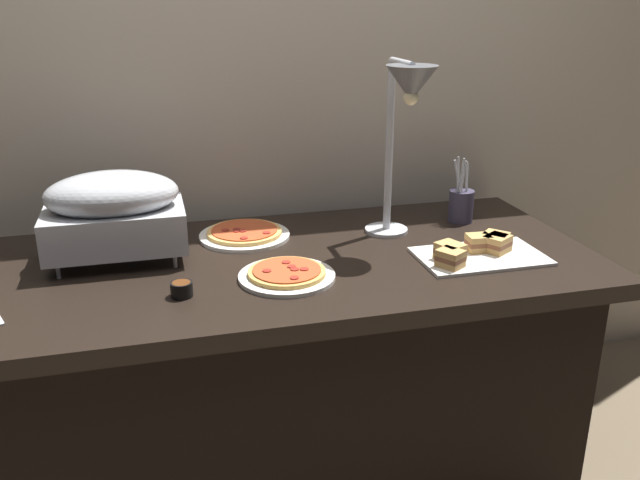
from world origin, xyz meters
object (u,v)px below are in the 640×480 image
object	(u,v)px
chafing_dish	(114,211)
utensil_holder	(461,205)
sandwich_platter	(477,251)
heat_lamp	(406,104)
pizza_plate_center	(287,274)
pizza_plate_front	(244,234)
sauce_cup_near	(182,289)

from	to	relation	value
chafing_dish	utensil_holder	xyz separation A→B (m)	(1.13, 0.07, -0.09)
chafing_dish	sandwich_platter	world-z (taller)	chafing_dish
heat_lamp	pizza_plate_center	world-z (taller)	heat_lamp
pizza_plate_front	sauce_cup_near	bearing A→B (deg)	-119.13
sandwich_platter	pizza_plate_center	bearing A→B (deg)	-179.49
pizza_plate_center	utensil_holder	distance (m)	0.76
heat_lamp	pizza_plate_front	world-z (taller)	heat_lamp
sauce_cup_near	chafing_dish	bearing A→B (deg)	118.21
sauce_cup_near	sandwich_platter	bearing A→B (deg)	3.25
chafing_dish	utensil_holder	distance (m)	1.13
chafing_dish	sauce_cup_near	xyz separation A→B (m)	(0.16, -0.30, -0.13)
chafing_dish	sandwich_platter	distance (m)	1.07
chafing_dish	heat_lamp	xyz separation A→B (m)	(0.85, -0.09, 0.29)
pizza_plate_front	utensil_holder	xyz separation A→B (m)	(0.74, -0.03, 0.05)
heat_lamp	pizza_plate_front	bearing A→B (deg)	157.53
pizza_plate_center	sandwich_platter	distance (m)	0.58
pizza_plate_front	pizza_plate_center	bearing A→B (deg)	-79.91
sandwich_platter	utensil_holder	size ratio (longest dim) A/B	1.64
sauce_cup_near	utensil_holder	size ratio (longest dim) A/B	0.25
sandwich_platter	heat_lamp	bearing A→B (deg)	137.84
heat_lamp	utensil_holder	world-z (taller)	heat_lamp
chafing_dish	sandwich_platter	bearing A→B (deg)	-13.96
heat_lamp	pizza_plate_center	size ratio (longest dim) A/B	2.09
chafing_dish	pizza_plate_front	distance (m)	0.42
heat_lamp	pizza_plate_center	xyz separation A→B (m)	(-0.40, -0.17, -0.42)
chafing_dish	sauce_cup_near	bearing A→B (deg)	-61.79
sauce_cup_near	utensil_holder	distance (m)	1.04
chafing_dish	sauce_cup_near	distance (m)	0.37
heat_lamp	sandwich_platter	size ratio (longest dim) A/B	1.50
pizza_plate_center	heat_lamp	bearing A→B (deg)	22.89
pizza_plate_center	utensil_holder	bearing A→B (deg)	26.04
chafing_dish	pizza_plate_center	bearing A→B (deg)	-30.01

